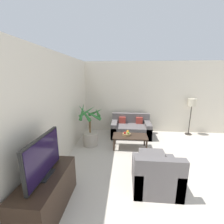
{
  "coord_description": "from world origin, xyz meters",
  "views": [
    {
      "loc": [
        -1.99,
        0.21,
        2.17
      ],
      "look_at": [
        -2.4,
        5.02,
        1.0
      ],
      "focal_mm": 24.0,
      "sensor_mm": 36.0,
      "label": 1
    }
  ],
  "objects_px": {
    "fruit_bowl": "(127,134)",
    "apple_green": "(128,133)",
    "sofa_loveseat": "(131,129)",
    "apple_red": "(125,133)",
    "ottoman": "(152,159)",
    "tv_console": "(47,193)",
    "television": "(43,157)",
    "potted_palm": "(90,131)",
    "floor_lamp": "(192,105)",
    "coffee_table": "(130,137)",
    "armchair": "(156,176)",
    "orange_fruit": "(128,131)"
  },
  "relations": [
    {
      "from": "fruit_bowl",
      "to": "orange_fruit",
      "type": "xyz_separation_m",
      "value": [
        0.03,
        0.05,
        0.07
      ]
    },
    {
      "from": "coffee_table",
      "to": "ottoman",
      "type": "height_order",
      "value": "coffee_table"
    },
    {
      "from": "fruit_bowl",
      "to": "apple_green",
      "type": "xyz_separation_m",
      "value": [
        0.05,
        -0.05,
        0.07
      ]
    },
    {
      "from": "television",
      "to": "ottoman",
      "type": "height_order",
      "value": "television"
    },
    {
      "from": "fruit_bowl",
      "to": "coffee_table",
      "type": "bearing_deg",
      "value": -17.62
    },
    {
      "from": "television",
      "to": "ottoman",
      "type": "bearing_deg",
      "value": 36.55
    },
    {
      "from": "sofa_loveseat",
      "to": "floor_lamp",
      "type": "xyz_separation_m",
      "value": [
        2.2,
        0.33,
        0.85
      ]
    },
    {
      "from": "tv_console",
      "to": "floor_lamp",
      "type": "relative_size",
      "value": 0.89
    },
    {
      "from": "potted_palm",
      "to": "ottoman",
      "type": "relative_size",
      "value": 2.21
    },
    {
      "from": "potted_palm",
      "to": "coffee_table",
      "type": "bearing_deg",
      "value": -4.6
    },
    {
      "from": "potted_palm",
      "to": "apple_green",
      "type": "height_order",
      "value": "potted_palm"
    },
    {
      "from": "apple_red",
      "to": "floor_lamp",
      "type": "bearing_deg",
      "value": 28.59
    },
    {
      "from": "television",
      "to": "ottoman",
      "type": "relative_size",
      "value": 1.53
    },
    {
      "from": "fruit_bowl",
      "to": "apple_green",
      "type": "height_order",
      "value": "apple_green"
    },
    {
      "from": "sofa_loveseat",
      "to": "tv_console",
      "type": "bearing_deg",
      "value": -113.92
    },
    {
      "from": "potted_palm",
      "to": "orange_fruit",
      "type": "relative_size",
      "value": 16.92
    },
    {
      "from": "coffee_table",
      "to": "fruit_bowl",
      "type": "bearing_deg",
      "value": 162.38
    },
    {
      "from": "apple_green",
      "to": "orange_fruit",
      "type": "bearing_deg",
      "value": 98.4
    },
    {
      "from": "apple_green",
      "to": "potted_palm",
      "type": "bearing_deg",
      "value": 174.51
    },
    {
      "from": "fruit_bowl",
      "to": "apple_red",
      "type": "bearing_deg",
      "value": -138.01
    },
    {
      "from": "apple_red",
      "to": "orange_fruit",
      "type": "height_order",
      "value": "orange_fruit"
    },
    {
      "from": "potted_palm",
      "to": "floor_lamp",
      "type": "relative_size",
      "value": 0.99
    },
    {
      "from": "apple_green",
      "to": "ottoman",
      "type": "relative_size",
      "value": 0.12
    },
    {
      "from": "tv_console",
      "to": "television",
      "type": "relative_size",
      "value": 1.3
    },
    {
      "from": "fruit_bowl",
      "to": "ottoman",
      "type": "distance_m",
      "value": 1.15
    },
    {
      "from": "tv_console",
      "to": "apple_red",
      "type": "relative_size",
      "value": 17.21
    },
    {
      "from": "armchair",
      "to": "ottoman",
      "type": "relative_size",
      "value": 1.43
    },
    {
      "from": "television",
      "to": "apple_green",
      "type": "bearing_deg",
      "value": 59.78
    },
    {
      "from": "tv_console",
      "to": "sofa_loveseat",
      "type": "distance_m",
      "value": 3.61
    },
    {
      "from": "television",
      "to": "coffee_table",
      "type": "relative_size",
      "value": 0.9
    },
    {
      "from": "apple_red",
      "to": "orange_fruit",
      "type": "relative_size",
      "value": 0.88
    },
    {
      "from": "apple_red",
      "to": "armchair",
      "type": "xyz_separation_m",
      "value": [
        0.61,
        -1.65,
        -0.23
      ]
    },
    {
      "from": "coffee_table",
      "to": "fruit_bowl",
      "type": "height_order",
      "value": "fruit_bowl"
    },
    {
      "from": "floor_lamp",
      "to": "coffee_table",
      "type": "xyz_separation_m",
      "value": [
        -2.25,
        -1.3,
        -0.78
      ]
    },
    {
      "from": "ottoman",
      "to": "tv_console",
      "type": "bearing_deg",
      "value": -143.5
    },
    {
      "from": "fruit_bowl",
      "to": "armchair",
      "type": "height_order",
      "value": "armchair"
    },
    {
      "from": "floor_lamp",
      "to": "coffee_table",
      "type": "distance_m",
      "value": 2.72
    },
    {
      "from": "sofa_loveseat",
      "to": "apple_red",
      "type": "xyz_separation_m",
      "value": [
        -0.22,
        -0.99,
        0.22
      ]
    },
    {
      "from": "apple_green",
      "to": "tv_console",
      "type": "bearing_deg",
      "value": -120.28
    },
    {
      "from": "television",
      "to": "fruit_bowl",
      "type": "relative_size",
      "value": 3.78
    },
    {
      "from": "sofa_loveseat",
      "to": "ottoman",
      "type": "bearing_deg",
      "value": -76.5
    },
    {
      "from": "floor_lamp",
      "to": "armchair",
      "type": "height_order",
      "value": "floor_lamp"
    },
    {
      "from": "orange_fruit",
      "to": "apple_red",
      "type": "bearing_deg",
      "value": -130.73
    },
    {
      "from": "apple_red",
      "to": "ottoman",
      "type": "relative_size",
      "value": 0.12
    },
    {
      "from": "orange_fruit",
      "to": "potted_palm",
      "type": "bearing_deg",
      "value": 179.4
    },
    {
      "from": "television",
      "to": "floor_lamp",
      "type": "xyz_separation_m",
      "value": [
        3.66,
        3.62,
        0.16
      ]
    },
    {
      "from": "orange_fruit",
      "to": "armchair",
      "type": "xyz_separation_m",
      "value": [
        0.52,
        -1.76,
        -0.23
      ]
    },
    {
      "from": "fruit_bowl",
      "to": "floor_lamp",
      "type": "bearing_deg",
      "value": 28.22
    },
    {
      "from": "potted_palm",
      "to": "coffee_table",
      "type": "distance_m",
      "value": 1.26
    },
    {
      "from": "television",
      "to": "coffee_table",
      "type": "distance_m",
      "value": 2.78
    }
  ]
}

